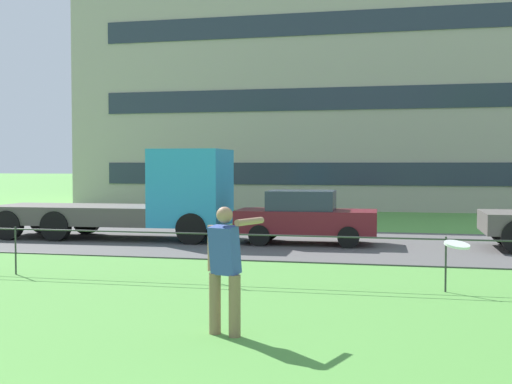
{
  "coord_description": "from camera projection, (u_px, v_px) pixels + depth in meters",
  "views": [
    {
      "loc": [
        3.67,
        -1.97,
        2.29
      ],
      "look_at": [
        1.26,
        8.51,
        1.85
      ],
      "focal_mm": 46.93,
      "sensor_mm": 36.0,
      "label": 1
    }
  ],
  "objects": [
    {
      "name": "park_fence",
      "position": [
        215.0,
        248.0,
        12.95
      ],
      "size": [
        34.61,
        0.04,
        1.0
      ],
      "color": "#333833",
      "rests_on": "ground"
    },
    {
      "name": "frisbee",
      "position": [
        457.0,
        245.0,
        7.07
      ],
      "size": [
        0.38,
        0.38,
        0.08
      ],
      "color": "white"
    },
    {
      "name": "street_strip",
      "position": [
        280.0,
        243.0,
        19.54
      ],
      "size": [
        80.0,
        7.59,
        0.01
      ],
      "primitive_type": "cube",
      "color": "#565454",
      "rests_on": "ground"
    },
    {
      "name": "apartment_building_background",
      "position": [
        336.0,
        73.0,
        38.41
      ],
      "size": [
        27.21,
        12.13,
        15.07
      ],
      "color": "#ADA393",
      "rests_on": "ground"
    },
    {
      "name": "car_maroon_right",
      "position": [
        305.0,
        217.0,
        19.29
      ],
      "size": [
        4.06,
        1.94,
        1.54
      ],
      "color": "maroon",
      "rests_on": "ground"
    },
    {
      "name": "flatbed_truck_center",
      "position": [
        145.0,
        199.0,
        20.52
      ],
      "size": [
        7.38,
        2.65,
        2.75
      ],
      "color": "#2D99D1",
      "rests_on": "ground"
    },
    {
      "name": "person_thrower",
      "position": [
        225.0,
        266.0,
        8.95
      ],
      "size": [
        0.69,
        0.74,
        1.73
      ],
      "color": "#846B4C",
      "rests_on": "ground"
    }
  ]
}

